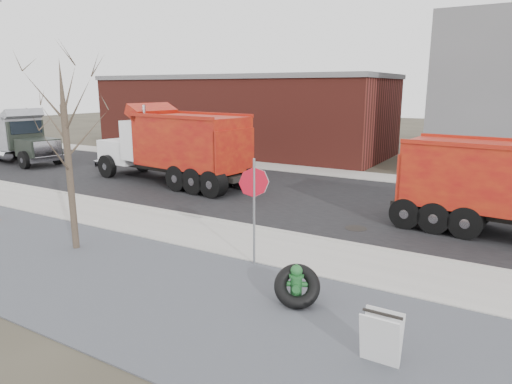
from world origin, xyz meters
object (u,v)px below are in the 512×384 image
Objects in this scene: dump_truck_red_b at (174,144)px; dump_truck_grey at (14,135)px; fire_hydrant at (296,286)px; truck_tire at (297,286)px; sandwich_board at (381,338)px; stop_sign at (254,194)px.

dump_truck_grey is at bearing 6.69° from dump_truck_red_b.
dump_truck_red_b is (-10.26, 8.19, 1.46)m from fire_hydrant.
dump_truck_red_b is (-10.31, 8.23, 1.44)m from truck_tire.
sandwich_board is at bearing 149.72° from dump_truck_red_b.
dump_truck_grey is (-22.95, 8.30, 1.21)m from truck_tire.
fire_hydrant is 0.97× the size of sandwich_board.
dump_truck_grey reaches higher than stop_sign.
dump_truck_red_b reaches higher than dump_truck_grey.
dump_truck_grey is (-12.64, 0.07, -0.23)m from dump_truck_red_b.
stop_sign is 22.16m from dump_truck_grey.
truck_tire is 1.36× the size of sandwich_board.
stop_sign reaches higher than sandwich_board.
truck_tire is at bearing -57.92° from stop_sign.
stop_sign reaches higher than truck_tire.
dump_truck_red_b is at bearing 142.99° from sandwich_board.
stop_sign is at bearing -10.69° from dump_truck_grey.
dump_truck_red_b reaches higher than stop_sign.
truck_tire is at bearing 150.24° from sandwich_board.
dump_truck_red_b reaches higher than sandwich_board.
stop_sign is at bearing 119.12° from fire_hydrant.
fire_hydrant is at bearing 148.43° from dump_truck_red_b.
stop_sign is 10.83m from dump_truck_red_b.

